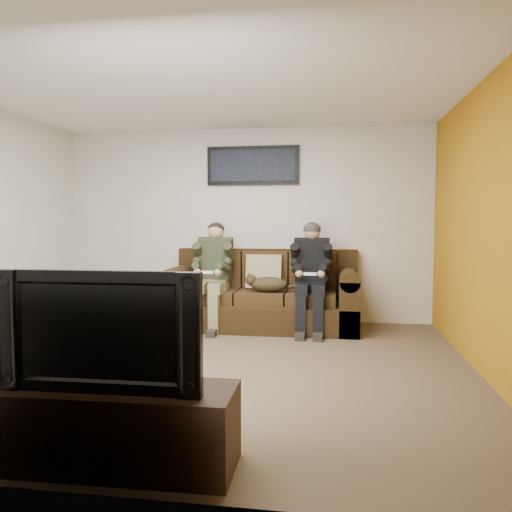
% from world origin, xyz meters
% --- Properties ---
extents(floor, '(5.00, 5.00, 0.00)m').
position_xyz_m(floor, '(0.00, 0.00, 0.00)').
color(floor, brown).
rests_on(floor, ground).
extents(ceiling, '(5.00, 5.00, 0.00)m').
position_xyz_m(ceiling, '(0.00, 0.00, 2.60)').
color(ceiling, silver).
rests_on(ceiling, ground).
extents(wall_back, '(5.00, 0.00, 5.00)m').
position_xyz_m(wall_back, '(0.00, 2.25, 1.30)').
color(wall_back, beige).
rests_on(wall_back, ground).
extents(wall_front, '(5.00, 0.00, 5.00)m').
position_xyz_m(wall_front, '(0.00, -2.25, 1.30)').
color(wall_front, beige).
rests_on(wall_front, ground).
extents(wall_right, '(0.00, 4.50, 4.50)m').
position_xyz_m(wall_right, '(2.50, 0.00, 1.30)').
color(wall_right, beige).
rests_on(wall_right, ground).
extents(accent_wall_right, '(0.00, 4.50, 4.50)m').
position_xyz_m(accent_wall_right, '(2.49, 0.00, 1.30)').
color(accent_wall_right, '#B27111').
rests_on(accent_wall_right, ground).
extents(sofa, '(2.39, 1.03, 0.98)m').
position_xyz_m(sofa, '(0.32, 1.84, 0.37)').
color(sofa, black).
rests_on(sofa, ground).
extents(throw_pillow, '(0.46, 0.22, 0.45)m').
position_xyz_m(throw_pillow, '(0.32, 1.88, 0.70)').
color(throw_pillow, tan).
rests_on(throw_pillow, sofa).
extents(throw_blanket, '(0.49, 0.24, 0.09)m').
position_xyz_m(throw_blanket, '(-0.41, 2.14, 0.98)').
color(throw_blanket, tan).
rests_on(throw_blanket, sofa).
extents(person_left, '(0.51, 0.87, 1.33)m').
position_xyz_m(person_left, '(-0.30, 1.63, 0.76)').
color(person_left, olive).
rests_on(person_left, sofa).
extents(person_right, '(0.51, 0.86, 1.34)m').
position_xyz_m(person_right, '(0.93, 1.63, 0.76)').
color(person_right, black).
rests_on(person_right, sofa).
extents(cat, '(0.66, 0.26, 0.24)m').
position_xyz_m(cat, '(0.40, 1.58, 0.58)').
color(cat, '#47391C').
rests_on(cat, sofa).
extents(framed_poster, '(1.25, 0.05, 0.52)m').
position_xyz_m(framed_poster, '(0.12, 2.22, 2.10)').
color(framed_poster, black).
rests_on(framed_poster, wall_back).
extents(tv_stand, '(1.42, 0.48, 0.45)m').
position_xyz_m(tv_stand, '(-0.03, -1.95, 0.22)').
color(tv_stand, '#321E10').
rests_on(tv_stand, ground).
extents(television, '(1.13, 0.17, 0.65)m').
position_xyz_m(television, '(-0.03, -1.95, 0.77)').
color(television, black).
rests_on(television, tv_stand).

